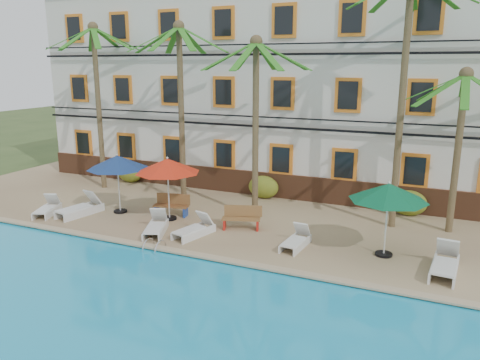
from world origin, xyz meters
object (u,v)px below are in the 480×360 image
at_px(lounger_b, 80,208).
at_px(lounger_d, 194,229).
at_px(palm_a, 97,84).
at_px(bench_left, 172,205).
at_px(palm_b, 181,89).
at_px(bench_right, 241,217).
at_px(umbrella_red, 168,166).
at_px(umbrella_blue, 117,162).
at_px(umbrella_green, 389,192).
at_px(lounger_c, 156,226).
at_px(lounger_a, 47,208).
at_px(lounger_e, 296,240).
at_px(palm_d, 404,70).
at_px(lounger_f, 445,264).
at_px(palm_e, 460,126).
at_px(pool_ladder, 155,249).
at_px(palm_c, 256,103).

bearing_deg(lounger_b, lounger_d, -2.59).
xyz_separation_m(palm_a, bench_left, (5.77, -2.59, -4.87)).
distance_m(palm_b, bench_right, 6.60).
relative_size(palm_a, umbrella_red, 3.12).
distance_m(umbrella_blue, lounger_d, 4.97).
bearing_deg(umbrella_green, bench_right, 174.79).
distance_m(umbrella_green, lounger_d, 7.14).
bearing_deg(palm_b, lounger_c, -74.14).
bearing_deg(lounger_d, lounger_a, -177.89).
bearing_deg(palm_b, bench_left, -74.64).
height_order(lounger_d, lounger_e, lounger_d).
bearing_deg(palm_d, umbrella_blue, -165.51).
bearing_deg(palm_b, lounger_f, -17.04).
height_order(palm_d, lounger_c, palm_d).
distance_m(palm_a, lounger_c, 9.45).
relative_size(palm_b, palm_e, 1.31).
bearing_deg(lounger_b, bench_right, 9.55).
distance_m(umbrella_green, lounger_a, 14.09).
relative_size(lounger_d, bench_left, 1.22).
height_order(umbrella_green, lounger_f, umbrella_green).
relative_size(umbrella_green, pool_ladder, 3.50).
xyz_separation_m(palm_b, palm_e, (11.46, 0.66, -1.13)).
bearing_deg(umbrella_green, palm_c, 159.59).
bearing_deg(umbrella_green, palm_d, 91.65).
relative_size(lounger_a, lounger_b, 0.85).
xyz_separation_m(palm_e, lounger_a, (-15.91, -4.64, -3.85)).
relative_size(lounger_f, bench_right, 1.33).
relative_size(palm_e, lounger_e, 3.62).
height_order(umbrella_blue, pool_ladder, umbrella_blue).
xyz_separation_m(umbrella_blue, lounger_d, (4.40, -1.24, -1.95)).
distance_m(bench_left, pool_ladder, 3.87).
relative_size(palm_c, pool_ladder, 9.98).
bearing_deg(bench_left, lounger_f, -8.22).
distance_m(palm_d, lounger_a, 15.62).
bearing_deg(palm_b, lounger_a, -138.19).
distance_m(umbrella_blue, lounger_b, 2.53).
bearing_deg(bench_right, palm_a, 162.18).
relative_size(palm_d, lounger_f, 4.61).
xyz_separation_m(palm_a, pool_ladder, (7.25, -6.13, -5.34)).
distance_m(palm_a, lounger_f, 17.83).
distance_m(lounger_b, lounger_f, 14.44).
bearing_deg(bench_right, umbrella_blue, -177.98).
height_order(umbrella_blue, lounger_f, umbrella_blue).
height_order(umbrella_green, lounger_a, umbrella_green).
bearing_deg(bench_right, lounger_a, -168.52).
height_order(lounger_a, lounger_e, lounger_a).
height_order(palm_a, lounger_c, palm_a).
height_order(umbrella_blue, lounger_b, umbrella_blue).
distance_m(palm_b, pool_ladder, 7.83).
xyz_separation_m(umbrella_blue, bench_right, (5.70, 0.20, -1.76)).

